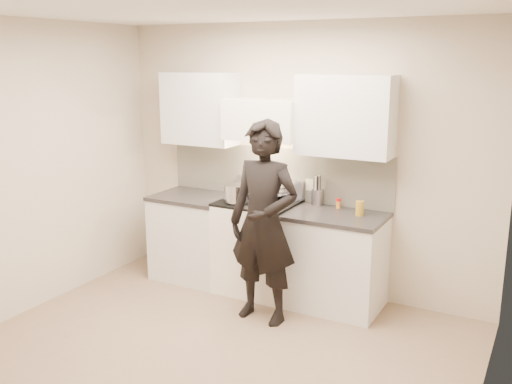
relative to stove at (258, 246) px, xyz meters
The scene contains 11 objects.
ground_plane 1.53m from the stove, 78.12° to the right, with size 4.00×4.00×0.00m, color #846C56.
room_shell 1.56m from the stove, 77.04° to the right, with size 4.04×3.54×2.70m.
stove is the anchor object (origin of this frame).
counter_right 0.83m from the stove, ahead, with size 0.92×0.67×0.92m.
counter_left 0.78m from the stove, behind, with size 0.82×0.67×0.92m.
wok 0.61m from the stove, 54.54° to the left, with size 0.37×0.45×0.30m.
stock_pot 0.61m from the stove, 137.56° to the right, with size 0.36×0.27×0.17m.
utensil_crock 0.80m from the stove, 23.84° to the left, with size 0.11×0.11×0.30m.
spice_jar 0.94m from the stove, 15.23° to the left, with size 0.04×0.04×0.10m.
oil_glass 1.16m from the stove, ahead, with size 0.08×0.08×0.14m.
person 0.81m from the stove, 57.57° to the right, with size 0.67×0.44×1.83m, color black.
Camera 1 is at (2.30, -3.47, 2.35)m, focal length 40.00 mm.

